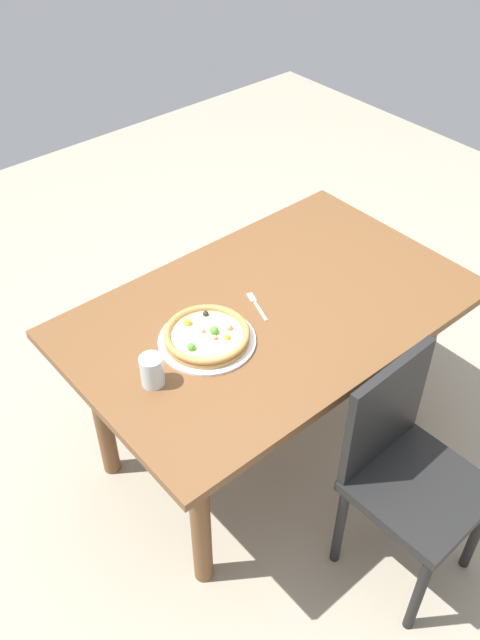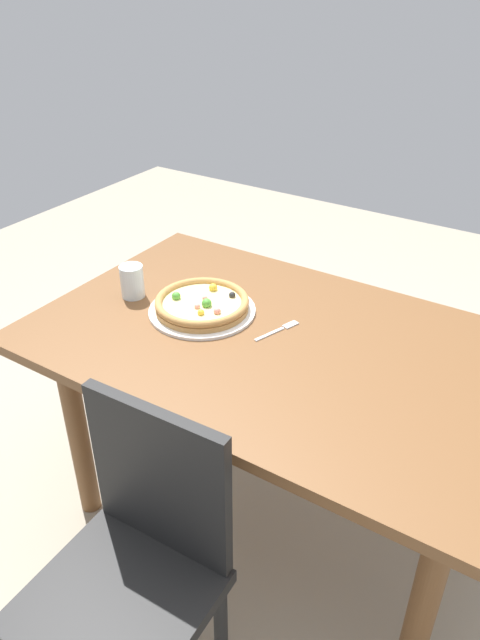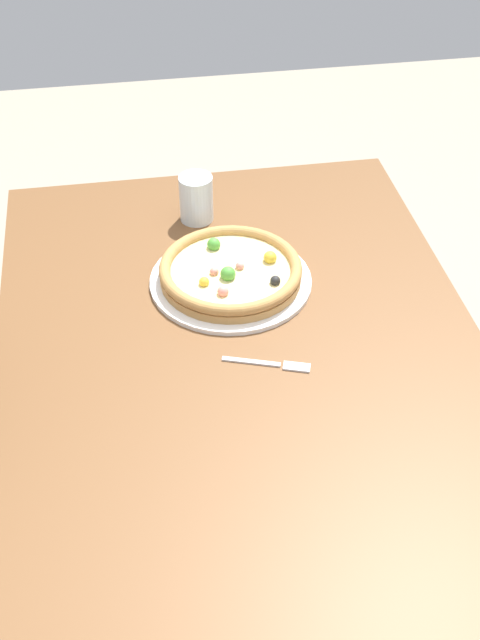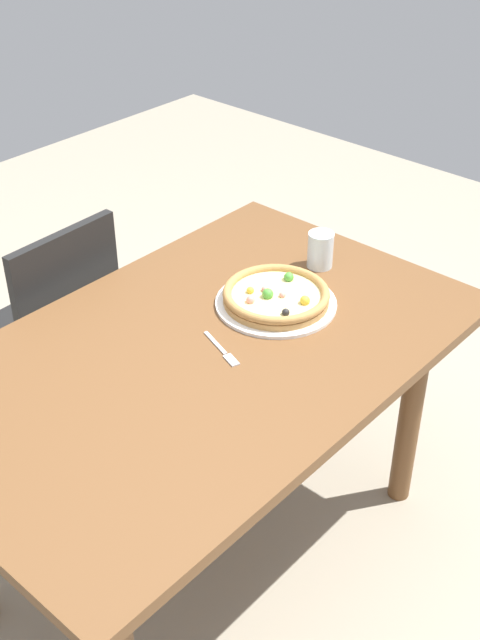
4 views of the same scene
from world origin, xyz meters
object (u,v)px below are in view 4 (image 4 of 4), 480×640
(dining_table, at_px, (202,382))
(plate, at_px, (276,303))
(chair_near, at_px, (51,332))
(drinking_glass, at_px, (320,250))
(pizza, at_px, (276,295))
(fork, at_px, (223,351))

(dining_table, height_order, plate, plate)
(dining_table, xyz_separation_m, chair_near, (-0.00, -0.68, -0.16))
(drinking_glass, bearing_deg, pizza, 8.82)
(chair_near, xyz_separation_m, fork, (-0.03, 0.73, 0.27))
(drinking_glass, bearing_deg, plate, 8.78)
(chair_near, bearing_deg, pizza, -69.21)
(plate, bearing_deg, chair_near, -67.34)
(fork, distance_m, drinking_glass, 0.52)
(chair_near, height_order, pizza, chair_near)
(dining_table, bearing_deg, fork, 121.33)
(chair_near, bearing_deg, fork, -89.67)
(chair_near, distance_m, drinking_glass, 0.90)
(chair_near, xyz_separation_m, drinking_glass, (-0.54, 0.65, 0.32))
(chair_near, bearing_deg, dining_table, -92.04)
(dining_table, xyz_separation_m, pizza, (-0.29, 0.01, 0.14))
(pizza, distance_m, drinking_glass, 0.26)
(dining_table, relative_size, pizza, 5.00)
(chair_near, relative_size, plate, 2.66)
(plate, height_order, fork, plate)
(dining_table, bearing_deg, chair_near, -90.18)
(pizza, bearing_deg, chair_near, -67.35)
(plate, bearing_deg, drinking_glass, -171.22)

